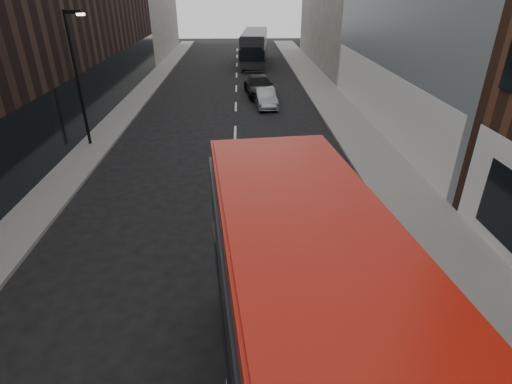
{
  "coord_description": "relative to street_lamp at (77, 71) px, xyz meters",
  "views": [
    {
      "loc": [
        0.38,
        -3.98,
        8.22
      ],
      "look_at": [
        0.81,
        7.03,
        2.5
      ],
      "focal_mm": 28.0,
      "sensor_mm": 36.0,
      "label": 1
    }
  ],
  "objects": [
    {
      "name": "sidewalk_right",
      "position": [
        15.72,
        7.0,
        -4.11
      ],
      "size": [
        3.0,
        80.0,
        0.15
      ],
      "primitive_type": "cube",
      "color": "slate",
      "rests_on": "ground"
    },
    {
      "name": "sidewalk_left",
      "position": [
        0.22,
        7.0,
        -4.11
      ],
      "size": [
        2.0,
        80.0,
        0.15
      ],
      "primitive_type": "cube",
      "color": "slate",
      "rests_on": "ground"
    },
    {
      "name": "building_left_mid",
      "position": [
        -3.28,
        12.0,
        2.82
      ],
      "size": [
        5.0,
        24.0,
        14.0
      ],
      "primitive_type": "cube",
      "color": "black",
      "rests_on": "ground"
    },
    {
      "name": "street_lamp",
      "position": [
        0.0,
        0.0,
        0.0
      ],
      "size": [
        1.06,
        0.22,
        7.0
      ],
      "color": "black",
      "rests_on": "sidewalk_left"
    },
    {
      "name": "building_left_far",
      "position": [
        -3.28,
        34.0,
        2.32
      ],
      "size": [
        5.0,
        20.0,
        13.0
      ],
      "primitive_type": "cube",
      "color": "#6A655D",
      "rests_on": "ground"
    },
    {
      "name": "car_b",
      "position": [
        10.47,
        8.0,
        -3.51
      ],
      "size": [
        1.72,
        4.18,
        1.35
      ],
      "primitive_type": "imported",
      "rotation": [
        0.0,
        0.0,
        0.07
      ],
      "color": "gray",
      "rests_on": "ground"
    },
    {
      "name": "grey_bus",
      "position": [
        10.3,
        26.16,
        -2.24
      ],
      "size": [
        3.61,
        11.41,
        3.63
      ],
      "rotation": [
        0.0,
        0.0,
        -0.09
      ],
      "color": "black",
      "rests_on": "ground"
    },
    {
      "name": "car_a",
      "position": [
        9.9,
        -5.35,
        -3.54
      ],
      "size": [
        1.54,
        3.77,
        1.28
      ],
      "primitive_type": "imported",
      "rotation": [
        0.0,
        0.0,
        -0.01
      ],
      "color": "black",
      "rests_on": "ground"
    },
    {
      "name": "car_c",
      "position": [
        10.17,
        11.54,
        -3.4
      ],
      "size": [
        2.75,
        5.6,
        1.57
      ],
      "primitive_type": "imported",
      "rotation": [
        0.0,
        0.0,
        0.11
      ],
      "color": "black",
      "rests_on": "ground"
    }
  ]
}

